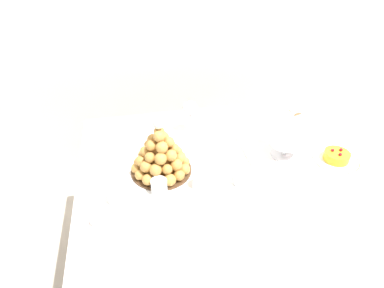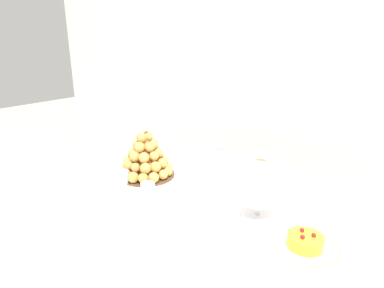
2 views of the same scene
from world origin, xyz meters
name	(u,v)px [view 1 (image 1 of 2)]	position (x,y,z in m)	size (l,w,h in m)	color
ground_plane	(227,266)	(0.00, 0.00, 0.00)	(12.00, 12.00, 0.00)	#B2A899
buffet_table	(236,180)	(0.00, 0.00, 0.63)	(1.34, 1.00, 0.73)	brown
serving_tray	(176,175)	(-0.27, -0.03, 0.74)	(0.65, 0.42, 0.02)	white
croquembouche	(160,154)	(-0.33, 0.00, 0.83)	(0.25, 0.25, 0.25)	#4C331E
dessert_cup_left	(116,196)	(-0.51, -0.14, 0.76)	(0.06, 0.06, 0.05)	silver
dessert_cup_mid_left	(159,187)	(-0.35, -0.12, 0.77)	(0.06, 0.06, 0.06)	silver
dessert_cup_centre	(199,182)	(-0.20, -0.12, 0.76)	(0.06, 0.06, 0.05)	silver
dessert_cup_mid_right	(241,178)	(-0.04, -0.14, 0.77)	(0.06, 0.06, 0.06)	silver
macaron_goblet	(289,129)	(0.21, 0.01, 0.87)	(0.14, 0.14, 0.23)	white
fruit_tart_plate	(336,158)	(0.42, -0.07, 0.75)	(0.20, 0.20, 0.06)	white
wine_glass	(190,110)	(-0.15, 0.29, 0.85)	(0.07, 0.07, 0.16)	silver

